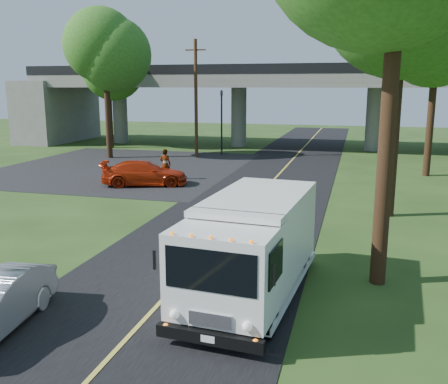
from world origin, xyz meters
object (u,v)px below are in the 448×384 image
(tree_left_far, at_px, (109,64))
(step_van, at_px, (252,245))
(utility_pole, at_px, (196,98))
(pedestrian, at_px, (165,164))
(red_sedan, at_px, (145,173))
(tree_left_lot, at_px, (106,54))
(traffic_signal, at_px, (222,115))
(tree_right_far, at_px, (442,38))

(tree_left_far, relative_size, step_van, 1.50)
(utility_pole, relative_size, step_van, 1.37)
(pedestrian, bearing_deg, step_van, 118.26)
(red_sedan, bearing_deg, tree_left_far, 13.68)
(utility_pole, relative_size, pedestrian, 4.83)
(red_sedan, bearing_deg, tree_left_lot, 17.40)
(tree_left_far, height_order, red_sedan, tree_left_far)
(tree_left_far, xyz_separation_m, pedestrian, (10.46, -13.40, -6.52))
(traffic_signal, height_order, step_van, traffic_signal)
(tree_right_far, bearing_deg, red_sedan, -155.45)
(tree_right_far, distance_m, step_van, 22.94)
(traffic_signal, relative_size, pedestrian, 2.79)
(step_van, height_order, red_sedan, step_van)
(traffic_signal, bearing_deg, tree_left_far, 170.35)
(tree_left_far, xyz_separation_m, step_van, (19.00, -28.74, -5.99))
(traffic_signal, relative_size, red_sedan, 1.08)
(traffic_signal, bearing_deg, tree_left_lot, -151.89)
(traffic_signal, relative_size, tree_left_far, 0.53)
(tree_right_far, height_order, tree_left_lot, tree_right_far)
(tree_left_lot, xyz_separation_m, step_van, (16.00, -22.74, -6.44))
(tree_right_far, xyz_separation_m, tree_left_lot, (-23.00, 2.00, -0.40))
(traffic_signal, height_order, utility_pole, utility_pole)
(tree_left_far, bearing_deg, pedestrian, -52.02)
(tree_right_far, relative_size, red_sedan, 2.28)
(tree_right_far, xyz_separation_m, red_sedan, (-16.04, -7.32, -7.60))
(traffic_signal, height_order, tree_left_lot, tree_left_lot)
(traffic_signal, height_order, red_sedan, traffic_signal)
(tree_right_far, distance_m, pedestrian, 18.03)
(utility_pole, relative_size, tree_left_lot, 0.86)
(utility_pole, bearing_deg, tree_right_far, -14.00)
(red_sedan, bearing_deg, step_van, -165.40)
(tree_left_lot, height_order, pedestrian, tree_left_lot)
(tree_left_lot, bearing_deg, traffic_signal, 28.11)
(tree_left_far, relative_size, red_sedan, 2.05)
(tree_right_far, bearing_deg, utility_pole, 166.00)
(tree_left_lot, distance_m, red_sedan, 13.69)
(tree_right_far, distance_m, red_sedan, 19.20)
(traffic_signal, xyz_separation_m, tree_right_far, (15.21, -6.16, 5.10))
(utility_pole, distance_m, tree_right_far, 17.61)
(tree_left_lot, bearing_deg, step_van, -54.87)
(red_sedan, bearing_deg, utility_pole, -16.02)
(utility_pole, distance_m, red_sedan, 12.15)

